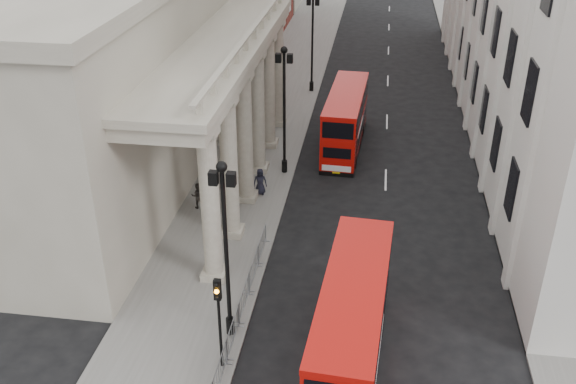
% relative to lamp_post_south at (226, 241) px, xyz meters
% --- Properties ---
extents(sidewalk_west, '(6.00, 140.00, 0.12)m').
position_rel_lamp_post_south_xyz_m(sidewalk_west, '(-2.40, 26.00, -4.85)').
color(sidewalk_west, slate).
rests_on(sidewalk_west, ground).
extents(sidewalk_east, '(3.00, 140.00, 0.12)m').
position_rel_lamp_post_south_xyz_m(sidewalk_east, '(14.10, 26.00, -4.85)').
color(sidewalk_east, slate).
rests_on(sidewalk_east, ground).
extents(kerb, '(0.20, 140.00, 0.14)m').
position_rel_lamp_post_south_xyz_m(kerb, '(0.55, 26.00, -4.84)').
color(kerb, slate).
rests_on(kerb, ground).
extents(portico_building, '(9.00, 28.00, 12.00)m').
position_rel_lamp_post_south_xyz_m(portico_building, '(-9.90, 14.00, 1.09)').
color(portico_building, gray).
rests_on(portico_building, ground).
extents(lamp_post_south, '(1.05, 0.44, 8.32)m').
position_rel_lamp_post_south_xyz_m(lamp_post_south, '(0.00, 0.00, 0.00)').
color(lamp_post_south, black).
rests_on(lamp_post_south, sidewalk_west).
extents(lamp_post_mid, '(1.05, 0.44, 8.32)m').
position_rel_lamp_post_south_xyz_m(lamp_post_mid, '(0.00, 16.00, 0.00)').
color(lamp_post_mid, black).
rests_on(lamp_post_mid, sidewalk_west).
extents(lamp_post_north, '(1.05, 0.44, 8.32)m').
position_rel_lamp_post_south_xyz_m(lamp_post_north, '(0.00, 32.00, 0.00)').
color(lamp_post_north, black).
rests_on(lamp_post_north, sidewalk_west).
extents(traffic_light, '(0.28, 0.33, 4.30)m').
position_rel_lamp_post_south_xyz_m(traffic_light, '(0.10, -2.02, -1.80)').
color(traffic_light, black).
rests_on(traffic_light, sidewalk_west).
extents(crowd_barriers, '(0.50, 18.75, 1.10)m').
position_rel_lamp_post_south_xyz_m(crowd_barriers, '(0.25, -1.77, -4.24)').
color(crowd_barriers, gray).
rests_on(crowd_barriers, sidewalk_west).
extents(bus_near, '(2.99, 9.99, 4.26)m').
position_rel_lamp_post_south_xyz_m(bus_near, '(5.27, -1.27, -2.69)').
color(bus_near, '#B30D08').
rests_on(bus_near, ground).
extents(bus_far, '(2.73, 9.59, 4.10)m').
position_rel_lamp_post_south_xyz_m(bus_far, '(3.61, 20.70, -2.77)').
color(bus_far, '#C00E08').
rests_on(bus_far, ground).
extents(pedestrian_a, '(0.64, 0.44, 1.70)m').
position_rel_lamp_post_south_xyz_m(pedestrian_a, '(-2.10, 9.94, -3.94)').
color(pedestrian_a, black).
rests_on(pedestrian_a, sidewalk_west).
extents(pedestrian_b, '(0.91, 0.79, 1.60)m').
position_rel_lamp_post_south_xyz_m(pedestrian_b, '(-4.31, 10.57, -3.99)').
color(pedestrian_b, black).
rests_on(pedestrian_b, sidewalk_west).
extents(pedestrian_c, '(0.89, 0.65, 1.67)m').
position_rel_lamp_post_south_xyz_m(pedestrian_c, '(-1.01, 12.79, -3.96)').
color(pedestrian_c, black).
rests_on(pedestrian_c, sidewalk_west).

